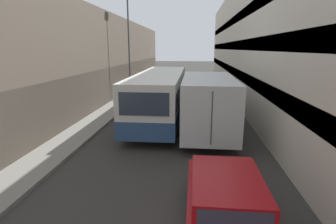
% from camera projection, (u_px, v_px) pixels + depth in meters
% --- Properties ---
extents(ground_plane, '(150.00, 150.00, 0.00)m').
position_uv_depth(ground_plane, '(175.00, 121.00, 15.71)').
color(ground_plane, '#33302D').
extents(sidewalk_left, '(1.72, 60.00, 0.14)m').
position_uv_depth(sidewalk_left, '(100.00, 118.00, 16.13)').
color(sidewalk_left, gray).
rests_on(sidewalk_left, ground_plane).
extents(building_left_shopfront, '(2.40, 60.00, 7.01)m').
position_uv_depth(building_left_shopfront, '(64.00, 67.00, 15.58)').
color(building_left_shopfront, '#51473D').
rests_on(building_left_shopfront, ground_plane).
extents(building_right_apartment, '(2.40, 60.00, 9.55)m').
position_uv_depth(building_right_apartment, '(277.00, 39.00, 14.05)').
color(building_right_apartment, beige).
rests_on(building_right_apartment, ground_plane).
extents(car_hatchback, '(1.82, 4.38, 1.43)m').
position_uv_depth(car_hatchback, '(226.00, 207.00, 6.02)').
color(car_hatchback, '#9E0F14').
rests_on(car_hatchback, ground_plane).
extents(bus, '(2.58, 10.54, 2.84)m').
position_uv_depth(bus, '(160.00, 95.00, 15.84)').
color(bus, silver).
rests_on(bus, ground_plane).
extents(box_truck, '(2.45, 8.73, 2.89)m').
position_uv_depth(box_truck, '(207.00, 99.00, 14.11)').
color(box_truck, silver).
rests_on(box_truck, ground_plane).
extents(street_lamp, '(0.36, 0.80, 8.12)m').
position_uv_depth(street_lamp, '(128.00, 30.00, 20.20)').
color(street_lamp, '#38383D').
rests_on(street_lamp, sidewalk_left).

